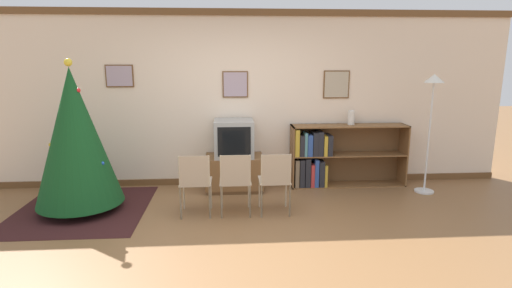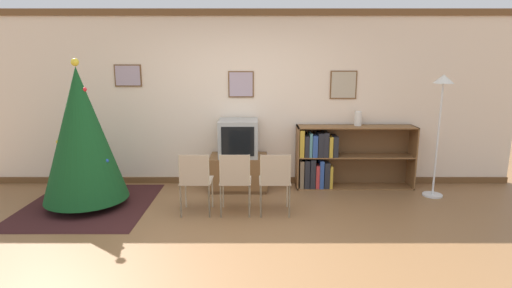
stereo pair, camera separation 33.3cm
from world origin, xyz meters
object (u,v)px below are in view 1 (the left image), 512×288
folding_chair_right (275,179)px  folding_chair_center (235,180)px  christmas_tree (75,137)px  standing_lamp (432,103)px  television (234,138)px  vase (351,117)px  tv_console (234,173)px  bookshelf (326,156)px  folding_chair_left (195,181)px

folding_chair_right → folding_chair_center: bearing=180.0°
christmas_tree → folding_chair_center: 2.13m
christmas_tree → folding_chair_center: christmas_tree is taller
standing_lamp → television: bearing=173.8°
vase → standing_lamp: 1.17m
television → tv_console: bearing=90.0°
folding_chair_center → folding_chair_right: size_ratio=1.00×
bookshelf → folding_chair_left: bearing=-149.7°
christmas_tree → folding_chair_center: size_ratio=2.41×
tv_console → folding_chair_center: (0.00, -1.04, 0.21)m
folding_chair_right → folding_chair_left: bearing=180.0°
folding_chair_right → bookshelf: size_ratio=0.45×
christmas_tree → vase: 3.97m
folding_chair_center → vase: vase is taller
folding_chair_right → bookshelf: bookshelf is taller
vase → standing_lamp: size_ratio=0.13×
christmas_tree → standing_lamp: 4.93m
television → christmas_tree: bearing=-160.7°
television → vase: vase is taller
tv_console → television: bearing=-90.0°
folding_chair_left → television: bearing=64.0°
christmas_tree → folding_chair_left: bearing=-11.8°
folding_chair_right → bookshelf: (0.94, 1.14, 0.00)m
folding_chair_right → standing_lamp: standing_lamp is taller
christmas_tree → television: bearing=19.3°
christmas_tree → vase: (3.87, 0.87, 0.09)m
vase → folding_chair_left: bearing=-153.0°
christmas_tree → vase: size_ratio=8.85×
folding_chair_center → tv_console: bearing=90.0°
folding_chair_center → folding_chair_right: 0.51m
television → standing_lamp: size_ratio=0.33×
vase → folding_chair_center: bearing=-146.9°
television → folding_chair_right: bearing=-64.0°
folding_chair_left → bookshelf: bearing=30.3°
christmas_tree → bookshelf: bearing=13.2°
tv_console → standing_lamp: standing_lamp is taller
television → folding_chair_right: 1.20m
tv_console → bookshelf: (1.45, 0.10, 0.21)m
folding_chair_left → folding_chair_center: 0.51m
television → folding_chair_left: bearing=-116.0°
folding_chair_left → bookshelf: bookshelf is taller
television → standing_lamp: (2.86, -0.31, 0.55)m
christmas_tree → standing_lamp: (4.90, 0.40, 0.36)m
christmas_tree → standing_lamp: christmas_tree is taller
tv_console → standing_lamp: (2.86, -0.32, 1.09)m
television → bookshelf: television is taller
bookshelf → standing_lamp: 1.72m
television → folding_chair_left: (-0.51, -1.04, -0.33)m
bookshelf → vase: vase is taller
folding_chair_center → vase: size_ratio=3.68×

